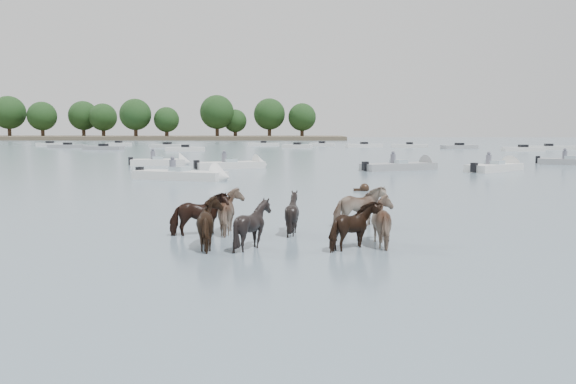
{
  "coord_description": "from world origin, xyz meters",
  "views": [
    {
      "loc": [
        -0.58,
        -13.12,
        2.78
      ],
      "look_at": [
        -1.05,
        2.52,
        1.1
      ],
      "focal_mm": 36.34,
      "sensor_mm": 36.0,
      "label": 1
    }
  ],
  "objects": [
    {
      "name": "motorboat_f",
      "position": [
        -11.45,
        32.39,
        0.23
      ],
      "size": [
        4.87,
        2.56,
        1.92
      ],
      "rotation": [
        0.0,
        0.0,
        0.22
      ],
      "color": "silver",
      "rests_on": "ground"
    },
    {
      "name": "motorboat_b",
      "position": [
        -6.87,
        18.97,
        0.22
      ],
      "size": [
        5.94,
        3.33,
        1.92
      ],
      "rotation": [
        0.0,
        0.0,
        -0.32
      ],
      "color": "silver",
      "rests_on": "ground"
    },
    {
      "name": "pony_herd",
      "position": [
        -1.1,
        1.5,
        0.52
      ],
      "size": [
        6.43,
        4.62,
        1.3
      ],
      "color": "black",
      "rests_on": "ground"
    },
    {
      "name": "shoreline",
      "position": [
        -70.0,
        150.0,
        0.5
      ],
      "size": [
        160.0,
        30.0,
        1.0
      ],
      "primitive_type": "cube",
      "color": "#4C4233",
      "rests_on": "ground"
    },
    {
      "name": "motorboat_c",
      "position": [
        6.59,
        27.66,
        0.22
      ],
      "size": [
        6.01,
        4.15,
        1.92
      ],
      "rotation": [
        0.0,
        0.0,
        0.48
      ],
      "color": "gray",
      "rests_on": "ground"
    },
    {
      "name": "swimming_pony",
      "position": [
        2.08,
        13.38,
        0.1
      ],
      "size": [
        0.72,
        0.44,
        0.44
      ],
      "color": "black",
      "rests_on": "ground"
    },
    {
      "name": "motorboat_a",
      "position": [
        -5.33,
        28.89,
        0.23
      ],
      "size": [
        5.52,
        3.83,
        1.92
      ],
      "rotation": [
        0.0,
        0.0,
        0.46
      ],
      "color": "silver",
      "rests_on": "ground"
    },
    {
      "name": "distant_flotilla",
      "position": [
        1.26,
        74.12,
        0.26
      ],
      "size": [
        106.3,
        26.8,
        0.93
      ],
      "color": "silver",
      "rests_on": "ground"
    },
    {
      "name": "ground",
      "position": [
        0.0,
        0.0,
        0.0
      ],
      "size": [
        400.0,
        400.0,
        0.0
      ],
      "primitive_type": "plane",
      "color": "slate",
      "rests_on": "ground"
    },
    {
      "name": "motorboat_d",
      "position": [
        12.72,
        26.91,
        0.23
      ],
      "size": [
        5.01,
        4.66,
        1.92
      ],
      "rotation": [
        0.0,
        0.0,
        0.72
      ],
      "color": "silver",
      "rests_on": "ground"
    },
    {
      "name": "treeline",
      "position": [
        -69.67,
        150.31,
        6.7
      ],
      "size": [
        148.31,
        20.16,
        12.34
      ],
      "color": "#382619",
      "rests_on": "ground"
    }
  ]
}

